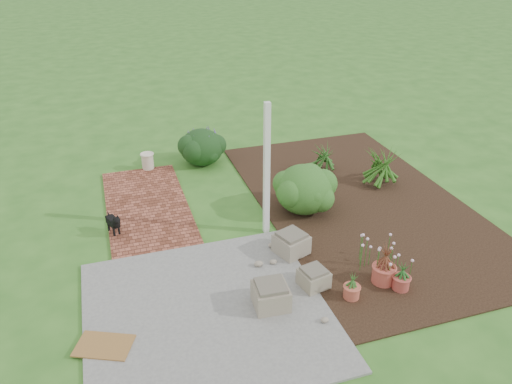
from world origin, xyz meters
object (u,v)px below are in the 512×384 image
object	(u,v)px
stone_trough_near	(271,296)
evergreen_shrub	(304,188)
cream_ceramic_urn	(148,161)
black_dog	(114,222)

from	to	relation	value
stone_trough_near	evergreen_shrub	distance (m)	2.97
stone_trough_near	evergreen_shrub	xyz separation A→B (m)	(1.57, 2.51, 0.31)
cream_ceramic_urn	evergreen_shrub	size ratio (longest dim) A/B	0.32
cream_ceramic_urn	evergreen_shrub	xyz separation A→B (m)	(2.71, -2.88, 0.29)
stone_trough_near	black_dog	size ratio (longest dim) A/B	1.10
cream_ceramic_urn	evergreen_shrub	bearing A→B (deg)	-46.68
stone_trough_near	black_dog	bearing A→B (deg)	127.09
black_dog	cream_ceramic_urn	bearing A→B (deg)	49.53
black_dog	evergreen_shrub	xyz separation A→B (m)	(3.64, -0.24, 0.23)
stone_trough_near	cream_ceramic_urn	bearing A→B (deg)	102.01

